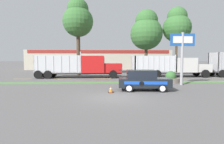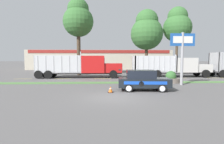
{
  "view_description": "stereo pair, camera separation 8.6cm",
  "coord_description": "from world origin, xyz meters",
  "px_view_note": "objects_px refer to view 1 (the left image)",
  "views": [
    {
      "loc": [
        -0.86,
        -12.0,
        2.6
      ],
      "look_at": [
        0.13,
        7.32,
        1.24
      ],
      "focal_mm": 28.0,
      "sensor_mm": 36.0,
      "label": 1
    },
    {
      "loc": [
        -0.77,
        -12.01,
        2.6
      ],
      "look_at": [
        0.13,
        7.32,
        1.24
      ],
      "focal_mm": 28.0,
      "sensor_mm": 36.0,
      "label": 2
    }
  ],
  "objects_px": {
    "dump_truck_trail": "(87,66)",
    "rally_car": "(143,80)",
    "stone_planter": "(171,79)",
    "traffic_cone": "(111,90)",
    "store_sign_post": "(182,48)",
    "dump_truck_lead": "(177,67)"
  },
  "relations": [
    {
      "from": "rally_car",
      "to": "traffic_cone",
      "type": "distance_m",
      "value": 2.96
    },
    {
      "from": "dump_truck_lead",
      "to": "rally_car",
      "type": "height_order",
      "value": "dump_truck_lead"
    },
    {
      "from": "dump_truck_lead",
      "to": "dump_truck_trail",
      "type": "height_order",
      "value": "dump_truck_trail"
    },
    {
      "from": "rally_car",
      "to": "store_sign_post",
      "type": "bearing_deg",
      "value": 32.52
    },
    {
      "from": "store_sign_post",
      "to": "rally_car",
      "type": "bearing_deg",
      "value": -147.48
    },
    {
      "from": "dump_truck_trail",
      "to": "traffic_cone",
      "type": "bearing_deg",
      "value": -75.75
    },
    {
      "from": "dump_truck_trail",
      "to": "rally_car",
      "type": "relative_size",
      "value": 2.76
    },
    {
      "from": "stone_planter",
      "to": "traffic_cone",
      "type": "bearing_deg",
      "value": -140.97
    },
    {
      "from": "dump_truck_lead",
      "to": "rally_car",
      "type": "bearing_deg",
      "value": -124.42
    },
    {
      "from": "traffic_cone",
      "to": "rally_car",
      "type": "bearing_deg",
      "value": 16.04
    },
    {
      "from": "rally_car",
      "to": "traffic_cone",
      "type": "relative_size",
      "value": 9.03
    },
    {
      "from": "dump_truck_trail",
      "to": "store_sign_post",
      "type": "relative_size",
      "value": 2.27
    },
    {
      "from": "dump_truck_trail",
      "to": "traffic_cone",
      "type": "xyz_separation_m",
      "value": [
        2.97,
        -11.69,
        -1.4
      ]
    },
    {
      "from": "dump_truck_lead",
      "to": "dump_truck_trail",
      "type": "bearing_deg",
      "value": -178.53
    },
    {
      "from": "dump_truck_trail",
      "to": "rally_car",
      "type": "distance_m",
      "value": 12.34
    },
    {
      "from": "dump_truck_trail",
      "to": "traffic_cone",
      "type": "distance_m",
      "value": 12.15
    },
    {
      "from": "rally_car",
      "to": "stone_planter",
      "type": "bearing_deg",
      "value": 48.83
    },
    {
      "from": "dump_truck_lead",
      "to": "store_sign_post",
      "type": "xyz_separation_m",
      "value": [
        -3.01,
        -8.25,
        2.24
      ]
    },
    {
      "from": "stone_planter",
      "to": "traffic_cone",
      "type": "relative_size",
      "value": 4.39
    },
    {
      "from": "dump_truck_trail",
      "to": "rally_car",
      "type": "height_order",
      "value": "dump_truck_trail"
    },
    {
      "from": "store_sign_post",
      "to": "dump_truck_lead",
      "type": "bearing_deg",
      "value": 69.98
    },
    {
      "from": "dump_truck_lead",
      "to": "store_sign_post",
      "type": "bearing_deg",
      "value": -110.02
    }
  ]
}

